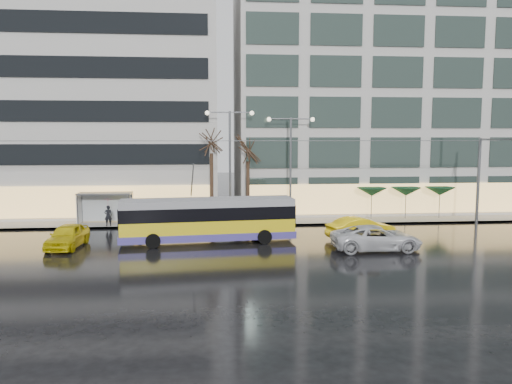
{
  "coord_description": "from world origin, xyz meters",
  "views": [
    {
      "loc": [
        0.49,
        -29.9,
        7.06
      ],
      "look_at": [
        3.62,
        5.0,
        3.2
      ],
      "focal_mm": 35.0,
      "sensor_mm": 36.0,
      "label": 1
    }
  ],
  "objects": [
    {
      "name": "parasol_c",
      "position": [
        20.0,
        11.0,
        2.45
      ],
      "size": [
        2.5,
        2.5,
        2.65
      ],
      "color": "#595B60",
      "rests_on": "sidewalk"
    },
    {
      "name": "street_lamp_near",
      "position": [
        2.0,
        10.8,
        5.99
      ],
      "size": [
        3.96,
        0.36,
        9.03
      ],
      "color": "#595B60",
      "rests_on": "sidewalk"
    },
    {
      "name": "kerb",
      "position": [
        2.0,
        9.05,
        0.07
      ],
      "size": [
        80.0,
        0.1,
        0.15
      ],
      "primitive_type": "cube",
      "color": "slate",
      "rests_on": "ground"
    },
    {
      "name": "bus_shelter",
      "position": [
        -8.38,
        10.69,
        1.96
      ],
      "size": [
        4.2,
        1.6,
        2.51
      ],
      "color": "#595B60",
      "rests_on": "sidewalk"
    },
    {
      "name": "building_left",
      "position": [
        -16.0,
        19.0,
        11.15
      ],
      "size": [
        34.0,
        14.0,
        22.0
      ],
      "primitive_type": "cube",
      "color": "#B8B5B0",
      "rests_on": "sidewalk"
    },
    {
      "name": "sedan_silver",
      "position": [
        10.74,
        -0.01,
        0.78
      ],
      "size": [
        5.62,
        2.6,
        1.56
      ],
      "primitive_type": "imported",
      "rotation": [
        0.0,
        0.0,
        1.57
      ],
      "color": "silver",
      "rests_on": "ground"
    },
    {
      "name": "trolleybus",
      "position": [
        0.23,
        3.28,
        1.45
      ],
      "size": [
        11.73,
        4.82,
        5.36
      ],
      "color": "gold",
      "rests_on": "ground"
    },
    {
      "name": "pedestrian_a",
      "position": [
        -7.57,
        9.4,
        1.61
      ],
      "size": [
        1.25,
        1.26,
        2.19
      ],
      "color": "black",
      "rests_on": "sidewalk"
    },
    {
      "name": "tree_a",
      "position": [
        0.5,
        11.0,
        7.09
      ],
      "size": [
        3.2,
        3.2,
        8.4
      ],
      "color": "black",
      "rests_on": "sidewalk"
    },
    {
      "name": "parasol_a",
      "position": [
        14.0,
        11.0,
        2.45
      ],
      "size": [
        2.5,
        2.5,
        2.65
      ],
      "color": "#595B60",
      "rests_on": "sidewalk"
    },
    {
      "name": "pedestrian_c",
      "position": [
        -10.25,
        11.82,
        1.27
      ],
      "size": [
        1.08,
        0.99,
        2.11
      ],
      "color": "black",
      "rests_on": "sidewalk"
    },
    {
      "name": "taxi_b",
      "position": [
        10.74,
        3.24,
        0.79
      ],
      "size": [
        5.03,
        2.79,
        1.57
      ],
      "primitive_type": "imported",
      "rotation": [
        0.0,
        0.0,
        1.82
      ],
      "color": "yellow",
      "rests_on": "ground"
    },
    {
      "name": "building_right",
      "position": [
        19.0,
        19.0,
        12.65
      ],
      "size": [
        32.0,
        14.0,
        25.0
      ],
      "primitive_type": "cube",
      "color": "#B8B5B0",
      "rests_on": "sidewalk"
    },
    {
      "name": "parasol_b",
      "position": [
        17.0,
        11.0,
        2.45
      ],
      "size": [
        2.5,
        2.5,
        2.65
      ],
      "color": "#595B60",
      "rests_on": "sidewalk"
    },
    {
      "name": "pedestrian_b",
      "position": [
        -5.32,
        10.13,
        0.96
      ],
      "size": [
        0.81,
        0.64,
        1.62
      ],
      "color": "black",
      "rests_on": "sidewalk"
    },
    {
      "name": "ground",
      "position": [
        0.0,
        0.0,
        0.0
      ],
      "size": [
        140.0,
        140.0,
        0.0
      ],
      "primitive_type": "plane",
      "color": "black",
      "rests_on": "ground"
    },
    {
      "name": "sidewalk",
      "position": [
        2.0,
        14.0,
        0.07
      ],
      "size": [
        80.0,
        10.0,
        0.15
      ],
      "primitive_type": "cube",
      "color": "gray",
      "rests_on": "ground"
    },
    {
      "name": "catenary",
      "position": [
        1.0,
        7.94,
        4.25
      ],
      "size": [
        42.24,
        5.12,
        7.0
      ],
      "color": "#595B60",
      "rests_on": "ground"
    },
    {
      "name": "taxi_a",
      "position": [
        -8.74,
        2.46,
        0.77
      ],
      "size": [
        2.13,
        4.62,
        1.53
      ],
      "primitive_type": "imported",
      "rotation": [
        0.0,
        0.0,
        -0.07
      ],
      "color": "#D2BF0B",
      "rests_on": "ground"
    },
    {
      "name": "street_lamp_far",
      "position": [
        7.0,
        10.8,
        5.71
      ],
      "size": [
        3.96,
        0.36,
        8.53
      ],
      "color": "#595B60",
      "rests_on": "sidewalk"
    },
    {
      "name": "tree_b",
      "position": [
        3.5,
        11.2,
        6.4
      ],
      "size": [
        3.2,
        3.2,
        7.7
      ],
      "color": "black",
      "rests_on": "sidewalk"
    }
  ]
}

